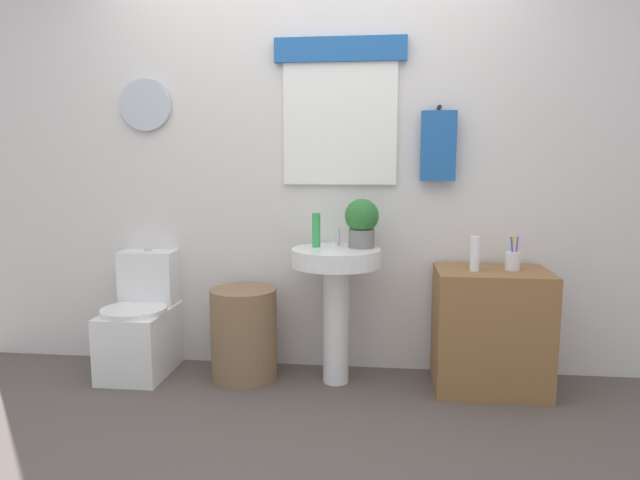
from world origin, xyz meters
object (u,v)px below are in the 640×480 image
toilet (142,326)px  laundry_hamper (244,334)px  potted_plant (362,221)px  toothbrush_cup (513,260)px  pedestal_sink (336,283)px  wooden_cabinet (490,330)px  soap_bottle (316,230)px  lotion_bottle (475,254)px

toilet → laundry_hamper: toilet is taller
toilet → potted_plant: potted_plant is taller
laundry_hamper → potted_plant: 0.96m
toothbrush_cup → toilet: bearing=179.6°
toothbrush_cup → laundry_hamper: bearing=-179.2°
pedestal_sink → wooden_cabinet: pedestal_sink is taller
pedestal_sink → soap_bottle: 0.32m
toilet → laundry_hamper: (0.64, -0.03, -0.01)m
toothbrush_cup → potted_plant: bearing=177.3°
wooden_cabinet → soap_bottle: bearing=177.1°
wooden_cabinet → toothbrush_cup: 0.41m
laundry_hamper → pedestal_sink: 0.63m
toilet → potted_plant: (1.33, 0.03, 0.65)m
toilet → wooden_cabinet: bearing=-0.9°
toilet → soap_bottle: soap_bottle is taller
wooden_cabinet → toothbrush_cup: (0.11, 0.02, 0.39)m
pedestal_sink → wooden_cabinet: (0.87, 0.00, -0.25)m
wooden_cabinet → lotion_bottle: lotion_bottle is taller
pedestal_sink → soap_bottle: (-0.12, 0.05, 0.30)m
toilet → pedestal_sink: bearing=-1.6°
pedestal_sink → potted_plant: bearing=23.2°
laundry_hamper → soap_bottle: (0.43, 0.05, 0.62)m
laundry_hamper → toothbrush_cup: 1.59m
toilet → potted_plant: size_ratio=2.66×
wooden_cabinet → soap_bottle: soap_bottle is taller
pedestal_sink → soap_bottle: size_ratio=3.99×
wooden_cabinet → laundry_hamper: bearing=180.0°
wooden_cabinet → soap_bottle: (-0.99, 0.05, 0.54)m
soap_bottle → toothbrush_cup: size_ratio=1.06×
potted_plant → lotion_bottle: (0.62, -0.10, -0.16)m
pedestal_sink → lotion_bottle: size_ratio=4.13×
lotion_bottle → toothbrush_cup: bearing=15.6°
laundry_hamper → toothbrush_cup: size_ratio=2.91×
toilet → lotion_bottle: lotion_bottle is taller
wooden_cabinet → potted_plant: 0.94m
pedestal_sink → wooden_cabinet: size_ratio=1.15×
toilet → soap_bottle: size_ratio=3.78×
soap_bottle → toothbrush_cup: 1.11m
pedestal_sink → lotion_bottle: lotion_bottle is taller
soap_bottle → lotion_bottle: bearing=-5.8°
laundry_hamper → toothbrush_cup: (1.52, 0.02, 0.47)m
soap_bottle → potted_plant: (0.26, 0.01, 0.05)m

